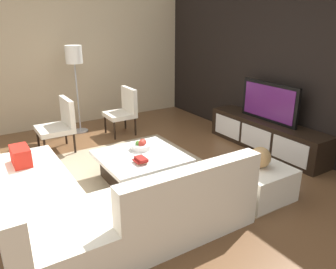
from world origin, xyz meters
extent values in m
plane|color=brown|center=(0.00, 0.00, 0.00)|extent=(14.00, 14.00, 0.00)
cube|color=black|center=(0.00, 2.70, 1.40)|extent=(6.40, 0.12, 2.80)
cube|color=#C6B28E|center=(-3.20, 0.20, 1.40)|extent=(0.12, 5.20, 2.80)
cube|color=tan|center=(-0.10, 0.00, 0.01)|extent=(2.98, 2.45, 0.01)
cube|color=black|center=(0.00, 2.40, 0.25)|extent=(2.20, 0.48, 0.50)
cube|color=white|center=(-0.68, 2.15, 0.25)|extent=(0.62, 0.01, 0.35)
cube|color=white|center=(0.00, 2.15, 0.25)|extent=(0.62, 0.01, 0.35)
cube|color=white|center=(0.68, 2.15, 0.25)|extent=(0.62, 0.01, 0.35)
cube|color=black|center=(0.00, 2.40, 0.82)|extent=(1.11, 0.05, 0.63)
cube|color=#591E66|center=(0.00, 2.37, 0.82)|extent=(1.00, 0.01, 0.53)
cube|color=silver|center=(0.20, -1.30, 0.21)|extent=(2.45, 0.85, 0.42)
cube|color=silver|center=(1.00, -0.10, 0.21)|extent=(0.85, 1.55, 0.42)
cube|color=silver|center=(1.34, -0.10, 0.62)|extent=(0.18, 1.55, 0.40)
cube|color=red|center=(-0.54, -1.30, 0.53)|extent=(0.36, 0.20, 0.22)
cube|color=red|center=(1.00, 0.29, 0.45)|extent=(0.60, 0.44, 0.06)
cube|color=black|center=(-0.10, 0.10, 0.17)|extent=(0.83, 0.85, 0.33)
cube|color=white|center=(-0.10, 0.10, 0.35)|extent=(1.04, 1.07, 0.05)
cylinder|color=black|center=(-2.03, -0.83, 0.19)|extent=(0.04, 0.04, 0.38)
cylinder|color=black|center=(-1.53, -0.83, 0.19)|extent=(0.04, 0.04, 0.38)
cylinder|color=black|center=(-2.03, -0.36, 0.19)|extent=(0.04, 0.04, 0.38)
cylinder|color=black|center=(-1.53, -0.36, 0.19)|extent=(0.04, 0.04, 0.38)
cube|color=silver|center=(-1.78, -0.60, 0.38)|extent=(0.58, 0.54, 0.08)
cube|color=silver|center=(-1.78, -0.36, 0.65)|extent=(0.58, 0.08, 0.45)
cylinder|color=#A5A5AA|center=(-2.55, 0.06, 0.01)|extent=(0.28, 0.28, 0.02)
cylinder|color=#A5A5AA|center=(-2.55, 0.06, 0.67)|extent=(0.03, 0.03, 1.29)
cylinder|color=white|center=(-2.55, 0.06, 1.47)|extent=(0.30, 0.30, 0.32)
cube|color=silver|center=(1.04, 1.12, 0.20)|extent=(0.70, 0.70, 0.40)
cylinder|color=silver|center=(-0.28, 0.20, 0.42)|extent=(0.28, 0.28, 0.07)
sphere|color=#B23326|center=(-0.26, 0.20, 0.47)|extent=(0.10, 0.10, 0.10)
sphere|color=#B23326|center=(-0.29, 0.24, 0.47)|extent=(0.10, 0.10, 0.10)
sphere|color=#4C8C33|center=(-0.29, 0.17, 0.47)|extent=(0.08, 0.08, 0.08)
cylinder|color=black|center=(-2.22, 0.44, 0.19)|extent=(0.04, 0.04, 0.38)
cylinder|color=black|center=(-1.78, 0.44, 0.19)|extent=(0.04, 0.04, 0.38)
cylinder|color=black|center=(-2.22, 0.86, 0.19)|extent=(0.04, 0.04, 0.38)
cylinder|color=black|center=(-1.78, 0.86, 0.19)|extent=(0.04, 0.04, 0.38)
cube|color=silver|center=(-2.00, 0.65, 0.38)|extent=(0.52, 0.50, 0.08)
cube|color=silver|center=(-2.00, 0.86, 0.65)|extent=(0.52, 0.08, 0.45)
sphere|color=#AD8451|center=(1.04, 1.12, 0.53)|extent=(0.25, 0.25, 0.25)
cube|color=#CCB78C|center=(0.11, -0.02, 0.39)|extent=(0.14, 0.12, 0.02)
cube|color=maroon|center=(0.12, -0.02, 0.41)|extent=(0.16, 0.14, 0.02)
cube|color=maroon|center=(0.13, -0.01, 0.44)|extent=(0.19, 0.11, 0.03)
camera|label=1|loc=(3.52, -1.75, 2.12)|focal=35.32mm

